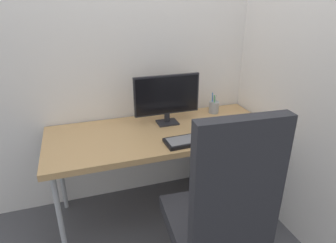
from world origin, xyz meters
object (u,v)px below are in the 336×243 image
(office_chair, at_px, (220,215))
(pen_holder, at_px, (214,107))
(filing_cabinet, at_px, (229,166))
(notebook, at_px, (239,122))
(monitor, at_px, (167,97))
(keyboard, at_px, (194,140))
(mouse, at_px, (243,133))

(office_chair, relative_size, pen_holder, 6.87)
(filing_cabinet, bearing_deg, notebook, -66.60)
(monitor, xyz_separation_m, pen_holder, (0.44, 0.08, -0.16))
(keyboard, bearing_deg, monitor, 102.27)
(pen_holder, bearing_deg, mouse, -89.92)
(monitor, distance_m, pen_holder, 0.48)
(keyboard, distance_m, pen_holder, 0.57)
(mouse, bearing_deg, notebook, 48.95)
(office_chair, relative_size, filing_cabinet, 2.01)
(monitor, bearing_deg, notebook, -18.88)
(mouse, distance_m, pen_holder, 0.47)
(keyboard, distance_m, mouse, 0.37)
(monitor, relative_size, keyboard, 1.23)
(office_chair, relative_size, notebook, 5.14)
(office_chair, distance_m, mouse, 0.74)
(keyboard, xyz_separation_m, notebook, (0.46, 0.18, -0.01))
(monitor, bearing_deg, keyboard, -77.73)
(filing_cabinet, xyz_separation_m, mouse, (-0.07, -0.25, 0.44))
(monitor, distance_m, keyboard, 0.42)
(pen_holder, height_order, notebook, pen_holder)
(filing_cabinet, xyz_separation_m, keyboard, (-0.44, -0.23, 0.43))
(office_chair, xyz_separation_m, mouse, (0.46, 0.56, 0.15))
(notebook, bearing_deg, filing_cabinet, 114.09)
(monitor, height_order, mouse, monitor)
(mouse, bearing_deg, monitor, 122.63)
(office_chair, xyz_separation_m, pen_holder, (0.46, 1.02, 0.18))
(filing_cabinet, relative_size, pen_holder, 3.42)
(office_chair, bearing_deg, pen_holder, 65.69)
(office_chair, bearing_deg, keyboard, 80.45)
(office_chair, bearing_deg, mouse, 50.30)
(filing_cabinet, height_order, monitor, monitor)
(mouse, height_order, pen_holder, pen_holder)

